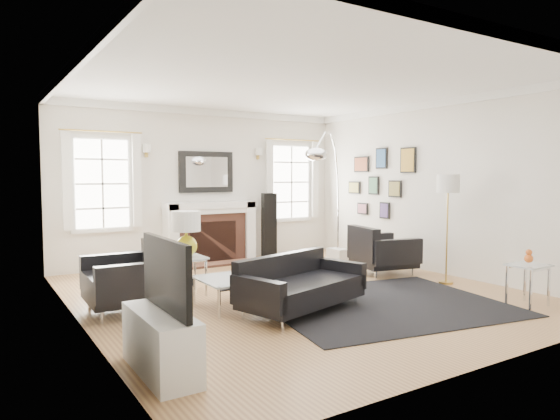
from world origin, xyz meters
TOP-DOWN VIEW (x-y plane):
  - floor at (0.00, 0.00)m, footprint 6.00×6.00m
  - back_wall at (0.00, 3.00)m, footprint 5.50×0.04m
  - front_wall at (0.00, -3.00)m, footprint 5.50×0.04m
  - left_wall at (-2.75, 0.00)m, footprint 0.04×6.00m
  - right_wall at (2.75, 0.00)m, footprint 0.04×6.00m
  - ceiling at (0.00, 0.00)m, footprint 5.50×6.00m
  - crown_molding at (0.00, 0.00)m, footprint 5.50×6.00m
  - fireplace at (0.00, 2.79)m, footprint 1.70×0.69m
  - mantel_mirror at (0.00, 2.95)m, footprint 1.05×0.07m
  - window_left at (-1.85, 2.95)m, footprint 1.24×0.15m
  - window_right at (1.85, 2.95)m, footprint 1.24×0.15m
  - gallery_wall at (2.72, 1.30)m, footprint 0.04×1.73m
  - tv_unit at (-2.44, -1.70)m, footprint 0.35×1.00m
  - area_rug at (0.58, -1.06)m, footprint 3.20×2.82m
  - sofa at (-0.46, -0.74)m, footprint 1.77×1.17m
  - armchair_left at (-2.13, 0.30)m, footprint 0.90×0.99m
  - armchair_right at (1.87, 0.36)m, footprint 1.03×1.11m
  - coffee_table at (-1.04, -0.20)m, footprint 0.81×0.81m
  - side_table_left at (-1.29, 0.69)m, footprint 0.46×0.46m
  - nesting_table at (2.04, -2.04)m, footprint 0.46×0.39m
  - gourd_lamp at (-1.29, 0.69)m, footprint 0.38×0.38m
  - orange_vase at (2.04, -2.04)m, footprint 0.10×0.10m
  - arc_floor_lamp at (1.50, 1.24)m, footprint 1.70×1.58m
  - stick_floor_lamp at (2.20, -0.68)m, footprint 0.32×0.32m
  - speaker_tower at (1.15, 2.65)m, footprint 0.31×0.31m

SIDE VIEW (x-z plane):
  - floor at x=0.00m, z-range 0.00..0.00m
  - area_rug at x=0.58m, z-range 0.00..0.01m
  - sofa at x=-0.46m, z-range 0.02..0.56m
  - coffee_table at x=-1.04m, z-range 0.15..0.51m
  - tv_unit at x=-2.44m, z-range -0.22..0.87m
  - armchair_right at x=1.87m, z-range 0.04..0.68m
  - armchair_left at x=-2.13m, z-range 0.04..0.70m
  - nesting_table at x=2.04m, z-range 0.14..0.65m
  - side_table_left at x=-1.29m, z-range 0.15..0.66m
  - fireplace at x=0.00m, z-range -0.01..1.10m
  - orange_vase at x=2.04m, z-range 0.52..0.68m
  - speaker_tower at x=1.15m, z-range 0.00..1.25m
  - gourd_lamp at x=-1.29m, z-range 0.56..1.16m
  - arc_floor_lamp at x=1.50m, z-range 0.10..2.51m
  - stick_floor_lamp at x=2.20m, z-range 0.59..2.19m
  - back_wall at x=0.00m, z-range 0.00..2.80m
  - front_wall at x=0.00m, z-range 0.00..2.80m
  - left_wall at x=-2.75m, z-range 0.00..2.80m
  - right_wall at x=2.75m, z-range 0.00..2.80m
  - window_left at x=-1.85m, z-range 0.65..2.27m
  - window_right at x=1.85m, z-range 0.65..2.27m
  - gallery_wall at x=2.72m, z-range 0.89..2.18m
  - mantel_mirror at x=0.00m, z-range 1.27..2.02m
  - crown_molding at x=0.00m, z-range 2.68..2.80m
  - ceiling at x=0.00m, z-range 2.79..2.81m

